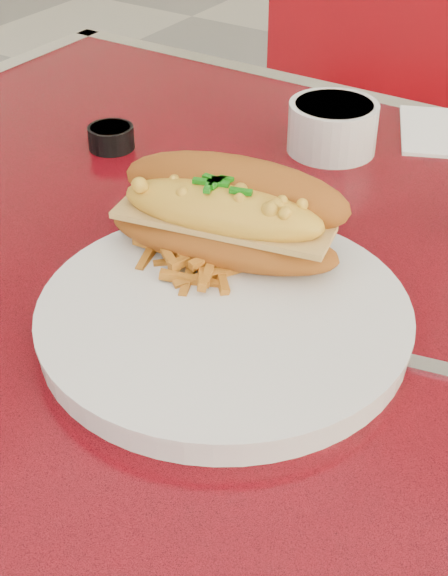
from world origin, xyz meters
The scene contains 7 objects.
diner_table centered at (0.00, 0.00, 0.61)m, with size 1.23×0.83×0.77m.
dinner_plate centered at (-0.02, -0.10, 0.78)m, with size 0.38×0.38×0.02m.
mac_hoagie centered at (-0.07, -0.03, 0.83)m, with size 0.22×0.14×0.09m.
fries_pile centered at (-0.08, -0.05, 0.80)m, with size 0.10×0.09×0.03m, color orange, non-canonical shape.
fork centered at (-0.10, -0.05, 0.79)m, with size 0.09×0.13×0.00m.
gravy_ramekin centered at (-0.10, 0.24, 0.80)m, with size 0.12×0.12×0.05m.
sauce_cup_left centered at (-0.31, 0.11, 0.78)m, with size 0.06×0.06×0.03m.
Camera 1 is at (0.25, -0.52, 1.17)m, focal length 50.00 mm.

